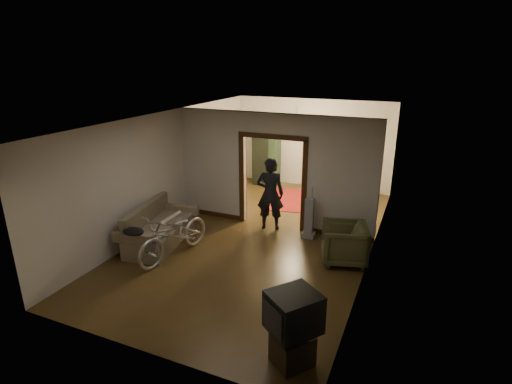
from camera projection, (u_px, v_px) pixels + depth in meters
The scene contains 24 objects.
floor at pixel (261, 236), 9.42m from camera, with size 5.00×8.50×0.01m, color #362611.
ceiling at pixel (262, 117), 8.52m from camera, with size 5.00×8.50×0.01m, color white.
wall_back at pixel (313, 144), 12.67m from camera, with size 5.00×0.02×2.80m, color beige.
wall_left at pixel (168, 168), 9.91m from camera, with size 0.02×8.50×2.80m, color beige.
wall_right at pixel (376, 194), 8.04m from camera, with size 0.02×8.50×2.80m, color beige.
partition_wall at pixel (273, 171), 9.62m from camera, with size 5.00×0.14×2.80m, color beige.
door_casing at pixel (273, 183), 9.72m from camera, with size 1.74×0.20×2.32m, color #361D0C.
far_window at pixel (334, 141), 12.32m from camera, with size 0.98×0.06×1.28m, color black.
chandelier at pixel (297, 122), 10.84m from camera, with size 0.24×0.24×0.24m, color #FFE0A5.
light_switch at pixel (314, 183), 9.21m from camera, with size 0.08×0.01×0.12m, color silver.
sofa at pixel (159, 225), 8.93m from camera, with size 0.87×1.93×0.89m, color brown.
rolled_paper at pixel (171, 218), 9.13m from camera, with size 0.09×0.09×0.73m, color beige.
jacket at pixel (133, 232), 8.04m from camera, with size 0.46×0.35×0.13m, color black.
bicycle at pixel (174, 235), 8.31m from camera, with size 0.68×1.94×1.02m, color silver.
armchair at pixel (344, 243), 8.16m from camera, with size 0.88×0.90×0.82m, color #4D4D2B.
tv_stand at pixel (292, 349), 5.47m from camera, with size 0.50×0.45×0.45m, color black.
crt_tv at pixel (294, 312), 5.27m from camera, with size 0.64×0.57×0.55m, color black.
vacuum at pixel (309, 218), 9.23m from camera, with size 0.30×0.24×0.97m, color gray.
person at pixel (270, 194), 9.59m from camera, with size 0.65×0.43×1.79m, color black.
oriental_rug at pixel (293, 200), 11.80m from camera, with size 1.53×2.01×0.02m, color maroon.
locker at pixel (266, 160), 12.99m from camera, with size 0.83×0.46×1.66m, color #1F3520.
globe at pixel (267, 126), 12.63m from camera, with size 0.30×0.30×0.30m, color #1E5972.
desk at pixel (335, 182), 12.09m from camera, with size 1.10×0.61×0.81m, color black.
desk_chair at pixel (321, 183), 12.00m from camera, with size 0.38×0.38×0.86m, color black.
Camera 1 is at (3.28, -7.93, 4.03)m, focal length 28.00 mm.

